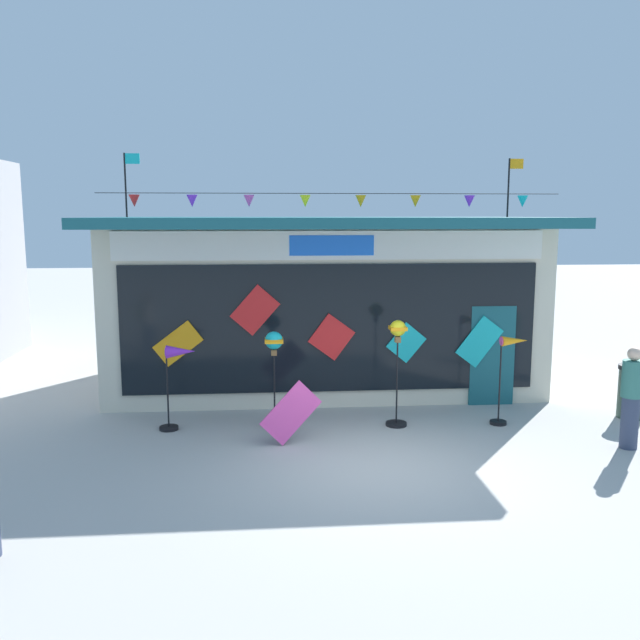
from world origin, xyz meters
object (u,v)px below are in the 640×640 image
Objects in this scene: wind_spinner_center_left at (397,352)px; person_mid_plaza at (631,397)px; wind_spinner_left at (274,354)px; trash_bin at (631,391)px; wind_spinner_center_right at (510,362)px; display_kite_on_ground at (291,413)px; wind_spinner_far_left at (178,368)px; kite_shop_building at (322,300)px.

wind_spinner_center_left is 1.15× the size of person_mid_plaza.
wind_spinner_left is 5.99m from person_mid_plaza.
person_mid_plaza is 1.89m from trash_bin.
wind_spinner_center_right is at bearing -2.10° from wind_spinner_center_left.
person_mid_plaza is 5.55m from display_kite_on_ground.
wind_spinner_center_right reaches higher than display_kite_on_ground.
display_kite_on_ground is (0.25, -0.94, -0.80)m from wind_spinner_left.
person_mid_plaza is (3.55, -1.49, -0.51)m from wind_spinner_center_left.
person_mid_plaza reaches higher than wind_spinner_far_left.
wind_spinner_center_left is (1.06, -3.35, -0.53)m from kite_shop_building.
wind_spinner_center_right is 0.97× the size of person_mid_plaza.
wind_spinner_far_left reaches higher than display_kite_on_ground.
kite_shop_building is 4.47m from display_kite_on_ground.
wind_spinner_center_left is at bearing -1.57° from wind_spinner_far_left.
wind_spinner_far_left is 3.90m from wind_spinner_center_left.
wind_spinner_left is 1.06× the size of wind_spinner_center_right.
wind_spinner_center_left is 4.57m from trash_bin.
kite_shop_building is at bearing 78.07° from display_kite_on_ground.
wind_spinner_left is at bearing 176.54° from wind_spinner_center_left.
wind_spinner_center_left reaches higher than person_mid_plaza.
kite_shop_building is 6.57m from trash_bin.
display_kite_on_ground is (1.95, -0.91, -0.59)m from wind_spinner_far_left.
wind_spinner_far_left is 0.91× the size of person_mid_plaza.
kite_shop_building is 9.58× the size of display_kite_on_ground.
person_mid_plaza is at bearing -15.77° from wind_spinner_left.
wind_spinner_left is 1.72× the size of trash_bin.
wind_spinner_center_right is 1.62× the size of trash_bin.
wind_spinner_left reaches higher than wind_spinner_far_left.
kite_shop_building is at bearing 48.99° from wind_spinner_far_left.
trash_bin is at bearing 8.20° from display_kite_on_ground.
wind_spinner_left is at bearing 61.56° from person_mid_plaza.
display_kite_on_ground is (-6.43, -0.93, 0.02)m from trash_bin.
wind_spinner_center_right reaches higher than trash_bin.
display_kite_on_ground is (-0.88, -4.16, -1.36)m from kite_shop_building.
kite_shop_building reaches higher than wind_spinner_center_right.
wind_spinner_center_left is at bearing -3.46° from wind_spinner_left.
wind_spinner_left reaches higher than trash_bin.
wind_spinner_far_left is at bearing -179.91° from trash_bin.
display_kite_on_ground is at bearing 70.24° from person_mid_plaza.
wind_spinner_center_left is at bearing 22.59° from display_kite_on_ground.
wind_spinner_center_right is (2.04, -0.07, -0.21)m from wind_spinner_center_left.
person_mid_plaza is at bearing -12.11° from wind_spinner_far_left.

